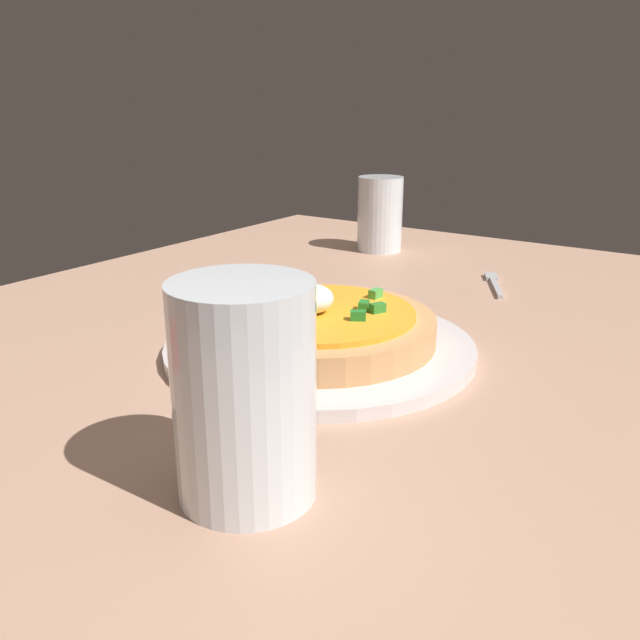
{
  "coord_description": "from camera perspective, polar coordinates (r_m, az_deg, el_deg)",
  "views": [
    {
      "loc": [
        -49.15,
        -37.41,
        25.13
      ],
      "look_at": [
        -3.42,
        -6.31,
        6.45
      ],
      "focal_mm": 37.68,
      "sensor_mm": 36.0,
      "label": 1
    }
  ],
  "objects": [
    {
      "name": "dining_table",
      "position": [
        0.66,
        -2.86,
        -2.14
      ],
      "size": [
        106.7,
        74.88,
        3.39
      ],
      "primitive_type": "cube",
      "color": "tan",
      "rests_on": "ground"
    },
    {
      "name": "plate",
      "position": [
        0.59,
        0.0,
        -2.32
      ],
      "size": [
        27.19,
        27.19,
        1.06
      ],
      "primitive_type": "cylinder",
      "color": "silver",
      "rests_on": "dining_table"
    },
    {
      "name": "pizza",
      "position": [
        0.59,
        -0.02,
        -0.49
      ],
      "size": [
        20.15,
        20.15,
        5.37
      ],
      "color": "tan",
      "rests_on": "plate"
    },
    {
      "name": "fork",
      "position": [
        0.83,
        14.54,
        3.09
      ],
      "size": [
        9.68,
        5.65,
        0.5
      ],
      "rotation": [
        0.0,
        0.0,
        0.48
      ],
      "color": "#B7B7BC",
      "rests_on": "dining_table"
    },
    {
      "name": "cup_far",
      "position": [
        0.98,
        5.11,
        8.67
      ],
      "size": [
        6.46,
        6.46,
        10.59
      ],
      "color": "silver",
      "rests_on": "dining_table"
    },
    {
      "name": "cup_near",
      "position": [
        0.37,
        -6.4,
        -7.21
      ],
      "size": [
        7.92,
        7.92,
        12.52
      ],
      "color": "silver",
      "rests_on": "dining_table"
    }
  ]
}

